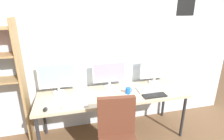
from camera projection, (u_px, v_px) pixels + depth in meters
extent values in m
cube|color=silver|center=(106.00, 50.00, 2.83)|extent=(4.58, 0.10, 2.60)
cube|color=black|center=(187.00, 2.00, 2.83)|extent=(0.32, 0.01, 0.43)
cube|color=tan|center=(113.00, 95.00, 2.64)|extent=(2.18, 0.68, 0.04)
cylinder|color=#262628|center=(39.00, 140.00, 2.26)|extent=(0.04, 0.04, 0.70)
cylinder|color=#262628|center=(183.00, 117.00, 2.73)|extent=(0.04, 0.04, 0.70)
cylinder|color=#262628|center=(44.00, 115.00, 2.79)|extent=(0.04, 0.04, 0.70)
cylinder|color=#262628|center=(164.00, 99.00, 3.26)|extent=(0.04, 0.04, 0.70)
cube|color=#9E7A4C|center=(23.00, 85.00, 2.50)|extent=(0.03, 0.28, 1.83)
cube|color=#592D1E|center=(116.00, 116.00, 2.07)|extent=(0.45, 0.12, 0.48)
cylinder|color=silver|center=(59.00, 92.00, 2.64)|extent=(0.18, 0.18, 0.02)
cylinder|color=silver|center=(59.00, 89.00, 2.63)|extent=(0.03, 0.03, 0.07)
cube|color=silver|center=(57.00, 76.00, 2.56)|extent=(0.54, 0.03, 0.37)
cube|color=#8CB2F2|center=(57.00, 76.00, 2.54)|extent=(0.49, 0.01, 0.33)
cylinder|color=silver|center=(110.00, 87.00, 2.82)|extent=(0.18, 0.18, 0.02)
cylinder|color=silver|center=(110.00, 84.00, 2.80)|extent=(0.03, 0.03, 0.08)
cube|color=silver|center=(109.00, 72.00, 2.74)|extent=(0.52, 0.03, 0.32)
cube|color=#B28CE5|center=(110.00, 72.00, 2.72)|extent=(0.48, 0.01, 0.29)
cylinder|color=silver|center=(154.00, 82.00, 2.99)|extent=(0.18, 0.18, 0.02)
cylinder|color=silver|center=(154.00, 80.00, 2.98)|extent=(0.03, 0.03, 0.07)
cube|color=silver|center=(155.00, 68.00, 2.92)|extent=(0.51, 0.03, 0.33)
cube|color=white|center=(156.00, 68.00, 2.90)|extent=(0.47, 0.01, 0.30)
cube|color=silver|center=(75.00, 105.00, 2.29)|extent=(0.32, 0.13, 0.02)
cube|color=black|center=(155.00, 95.00, 2.54)|extent=(0.34, 0.13, 0.02)
ellipsoid|color=black|center=(45.00, 109.00, 2.19)|extent=(0.06, 0.10, 0.03)
ellipsoid|color=black|center=(120.00, 98.00, 2.47)|extent=(0.06, 0.10, 0.03)
cube|color=silver|center=(148.00, 89.00, 2.72)|extent=(0.33, 0.23, 0.02)
cylinder|color=blue|center=(128.00, 91.00, 2.62)|extent=(0.08, 0.08, 0.09)
torus|color=blue|center=(131.00, 90.00, 2.62)|extent=(0.06, 0.01, 0.06)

